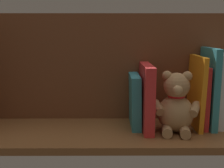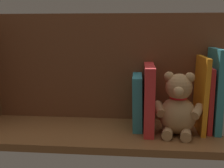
% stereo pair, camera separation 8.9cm
% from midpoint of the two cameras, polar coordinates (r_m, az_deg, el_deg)
% --- Properties ---
extents(ground_plane, '(0.93, 0.30, 0.02)m').
position_cam_midpoint_polar(ground_plane, '(0.94, -2.77, -9.79)').
color(ground_plane, brown).
extents(shelf_back_panel, '(0.93, 0.02, 0.38)m').
position_cam_midpoint_polar(shelf_back_panel, '(1.01, -2.57, 3.35)').
color(shelf_back_panel, brown).
rests_on(shelf_back_panel, ground_plane).
extents(dictionary_thick_white, '(0.05, 0.14, 0.24)m').
position_cam_midpoint_polar(dictionary_thick_white, '(1.00, 18.83, -1.17)').
color(dictionary_thick_white, white).
rests_on(dictionary_thick_white, ground_plane).
extents(book_0, '(0.02, 0.15, 0.26)m').
position_cam_midpoint_polar(book_0, '(0.98, 16.67, -0.74)').
color(book_0, teal).
rests_on(book_0, ground_plane).
extents(book_1, '(0.01, 0.15, 0.20)m').
position_cam_midpoint_polar(book_1, '(0.98, 15.23, -2.35)').
color(book_1, red).
rests_on(book_1, ground_plane).
extents(book_2, '(0.02, 0.16, 0.24)m').
position_cam_midpoint_polar(book_2, '(0.96, 14.28, -1.54)').
color(book_2, orange).
rests_on(book_2, ground_plane).
extents(teddy_bear, '(0.16, 0.14, 0.19)m').
position_cam_midpoint_polar(teddy_bear, '(0.90, 10.26, -4.31)').
color(teddy_bear, tan).
rests_on(teddy_bear, ground_plane).
extents(book_3, '(0.03, 0.19, 0.21)m').
position_cam_midpoint_polar(book_3, '(0.93, 4.47, -2.58)').
color(book_3, red).
rests_on(book_3, ground_plane).
extents(book_4, '(0.03, 0.15, 0.17)m').
position_cam_midpoint_polar(book_4, '(0.95, 2.18, -3.38)').
color(book_4, teal).
rests_on(book_4, ground_plane).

